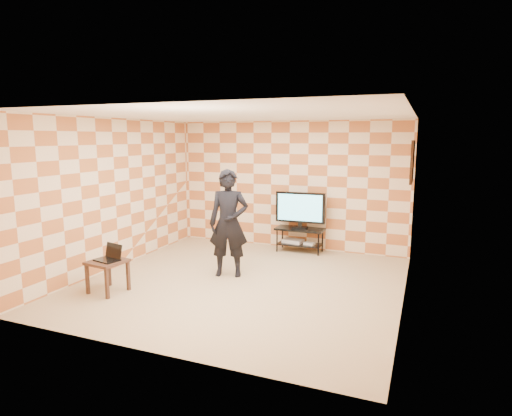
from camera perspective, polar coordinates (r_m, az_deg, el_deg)
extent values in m
plane|color=tan|center=(7.14, -1.82, -9.89)|extent=(5.00, 5.00, 0.00)
cube|color=beige|center=(9.14, 4.43, 3.05)|extent=(5.00, 0.02, 2.70)
cube|color=beige|center=(4.67, -14.29, -3.36)|extent=(5.00, 0.02, 2.70)
cube|color=beige|center=(8.14, -18.23, 1.82)|extent=(0.02, 5.00, 2.70)
cube|color=beige|center=(6.25, 19.61, -0.42)|extent=(0.02, 5.00, 2.70)
cube|color=white|center=(6.75, -1.94, 12.31)|extent=(5.00, 5.00, 0.02)
cube|color=black|center=(7.73, 20.12, 5.81)|extent=(0.04, 0.72, 0.72)
cube|color=black|center=(7.73, 20.12, 5.81)|extent=(0.04, 0.03, 0.68)
cube|color=black|center=(7.73, 20.12, 5.81)|extent=(0.04, 0.68, 0.03)
cube|color=black|center=(8.91, 5.88, -2.81)|extent=(1.00, 0.45, 0.04)
cube|color=black|center=(8.98, 5.84, -4.81)|extent=(0.90, 0.40, 0.03)
cylinder|color=black|center=(8.92, 2.82, -4.27)|extent=(0.03, 0.03, 0.50)
cylinder|color=black|center=(9.25, 3.54, -3.78)|extent=(0.03, 0.03, 0.50)
cylinder|color=black|center=(8.68, 8.31, -4.74)|extent=(0.03, 0.03, 0.50)
cylinder|color=black|center=(9.02, 8.85, -4.21)|extent=(0.03, 0.03, 0.50)
cube|color=black|center=(8.90, 5.88, -2.58)|extent=(0.31, 0.21, 0.03)
cube|color=black|center=(8.89, 5.89, -2.21)|extent=(0.08, 0.06, 0.09)
cube|color=black|center=(8.82, 5.93, 0.07)|extent=(1.03, 0.10, 0.63)
cube|color=#5CC4DA|center=(8.79, 5.85, 0.04)|extent=(0.92, 0.04, 0.54)
cube|color=silver|center=(9.04, 4.98, -4.40)|extent=(0.44, 0.35, 0.07)
cube|color=silver|center=(8.89, 7.12, -4.73)|extent=(0.24, 0.19, 0.05)
cube|color=#312013|center=(6.96, -19.24, -6.79)|extent=(0.56, 0.56, 0.04)
cube|color=#312013|center=(7.05, -21.56, -8.83)|extent=(0.05, 0.05, 0.46)
cube|color=#312013|center=(7.31, -19.01, -8.04)|extent=(0.05, 0.05, 0.46)
cube|color=#312013|center=(6.75, -19.25, -9.53)|extent=(0.05, 0.05, 0.46)
cube|color=#312013|center=(7.02, -16.67, -8.66)|extent=(0.05, 0.05, 0.46)
cube|color=black|center=(6.94, -19.24, -6.57)|extent=(0.41, 0.33, 0.02)
cube|color=black|center=(6.98, -18.44, -5.44)|extent=(0.37, 0.14, 0.23)
imported|color=black|center=(7.28, -3.66, -2.03)|extent=(0.77, 0.62, 1.83)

